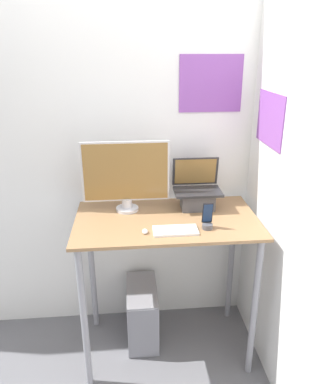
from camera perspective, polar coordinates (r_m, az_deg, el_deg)
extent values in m
plane|color=slate|center=(2.72, 1.06, -27.08)|extent=(12.00, 12.00, 0.00)
cube|color=white|center=(2.65, -0.57, 5.28)|extent=(6.00, 0.05, 2.60)
cube|color=purple|center=(2.58, 7.08, 16.06)|extent=(0.42, 0.01, 0.37)
cube|color=white|center=(2.12, 19.27, -0.06)|extent=(0.05, 6.00, 2.60)
cube|color=purple|center=(2.38, 15.79, 10.60)|extent=(0.01, 0.41, 0.32)
cube|color=#936D47|center=(2.37, 0.32, -4.28)|extent=(1.15, 0.66, 0.02)
cylinder|color=gray|center=(2.42, -12.13, -18.60)|extent=(0.04, 0.04, 1.00)
cylinder|color=gray|center=(2.51, 13.52, -17.02)|extent=(0.04, 0.04, 1.00)
cylinder|color=gray|center=(2.86, -10.98, -11.46)|extent=(0.04, 0.04, 1.00)
cylinder|color=gray|center=(2.94, 10.10, -10.44)|extent=(0.04, 0.04, 1.00)
cube|color=#4C4C51|center=(2.49, 5.04, -1.34)|extent=(0.22, 0.14, 0.11)
cube|color=#262628|center=(2.47, 5.09, 0.03)|extent=(0.31, 0.20, 0.02)
cube|color=#262628|center=(2.54, 4.71, 3.17)|extent=(0.31, 0.04, 0.20)
cube|color=olive|center=(2.53, 4.73, 3.15)|extent=(0.28, 0.03, 0.18)
cylinder|color=silver|center=(2.49, -5.70, -2.55)|extent=(0.15, 0.15, 0.02)
cylinder|color=silver|center=(2.47, -5.73, -1.69)|extent=(0.07, 0.07, 0.06)
cube|color=silver|center=(2.40, -5.92, 3.11)|extent=(0.56, 0.01, 0.39)
cube|color=olive|center=(2.39, -5.92, 3.04)|extent=(0.54, 0.01, 0.37)
cube|color=white|center=(2.20, 1.67, -5.89)|extent=(0.26, 0.13, 0.01)
cube|color=silver|center=(2.19, 1.67, -5.69)|extent=(0.24, 0.11, 0.00)
ellipsoid|color=white|center=(2.18, -3.00, -6.01)|extent=(0.03, 0.05, 0.02)
cylinder|color=#4C4C51|center=(2.24, 6.56, -5.22)|extent=(0.06, 0.06, 0.03)
cube|color=black|center=(2.22, 6.57, -3.20)|extent=(0.06, 0.04, 0.13)
cube|color=navy|center=(2.22, 6.60, -3.22)|extent=(0.05, 0.03, 0.12)
cube|color=gray|center=(2.89, -3.41, -17.81)|extent=(0.22, 0.45, 0.42)
cube|color=slate|center=(2.72, -3.21, -20.80)|extent=(0.20, 0.01, 0.40)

